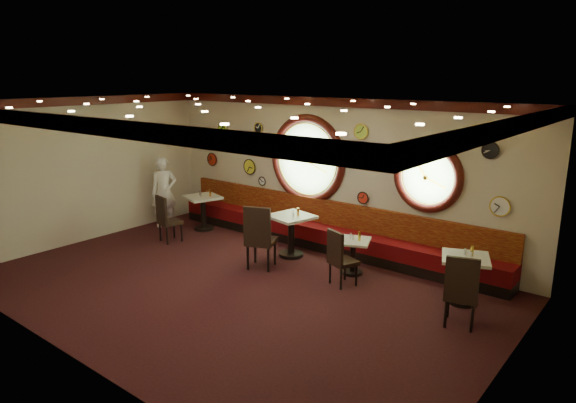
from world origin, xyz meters
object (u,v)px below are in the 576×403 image
object	(u,v)px
chair_a	(166,216)
condiment_a_pepper	(201,195)
condiment_d_salt	(465,252)
chair_c	(339,254)
table_a	(203,209)
table_c	(353,252)
table_d	(464,274)
chair_b	(259,233)
condiment_c_bottle	(359,236)
condiment_c_salt	(351,236)
condiment_a_bottle	(210,193)
waiter	(164,192)
chair_d	(461,287)
condiment_b_salt	(293,212)
condiment_a_salt	(200,193)
condiment_c_pepper	(353,237)
condiment_b_bottle	(298,212)
condiment_d_bottle	(472,251)
condiment_d_pepper	(471,254)
condiment_b_pepper	(293,214)
table_b	(291,230)

from	to	relation	value
chair_a	condiment_a_pepper	world-z (taller)	chair_a
condiment_d_salt	chair_c	bearing A→B (deg)	-159.74
table_a	chair_a	world-z (taller)	chair_a
table_c	table_d	xyz separation A→B (m)	(2.09, 0.03, 0.09)
chair_b	condiment_c_bottle	xyz separation A→B (m)	(1.64, 0.94, 0.03)
condiment_c_salt	chair_c	bearing A→B (deg)	-74.22
condiment_c_salt	condiment_a_bottle	xyz separation A→B (m)	(-4.10, 0.28, 0.19)
condiment_a_pepper	table_a	bearing A→B (deg)	105.04
chair_b	condiment_a_pepper	xyz separation A→B (m)	(-2.79, 1.05, 0.15)
waiter	condiment_c_bottle	bearing A→B (deg)	-62.39
chair_a	condiment_a_bottle	size ratio (longest dim) A/B	4.01
chair_d	condiment_b_salt	world-z (taller)	chair_d
condiment_a_salt	condiment_a_bottle	distance (m)	0.29
chair_a	condiment_b_salt	distance (m)	2.95
chair_d	table_c	bearing A→B (deg)	144.14
chair_d	condiment_c_pepper	world-z (taller)	chair_d
condiment_b_bottle	chair_a	bearing A→B (deg)	-159.96
table_c	condiment_a_bottle	xyz separation A→B (m)	(-4.18, 0.32, 0.49)
condiment_b_salt	condiment_d_salt	size ratio (longest dim) A/B	0.80
chair_d	condiment_a_pepper	size ratio (longest dim) A/B	7.53
condiment_c_salt	condiment_a_bottle	bearing A→B (deg)	176.11
chair_c	condiment_c_pepper	world-z (taller)	chair_c
condiment_c_bottle	waiter	world-z (taller)	waiter
condiment_d_bottle	table_d	bearing A→B (deg)	-131.72
table_c	condiment_d_bottle	size ratio (longest dim) A/B	4.53
table_a	condiment_c_salt	distance (m)	4.26
chair_b	condiment_a_pepper	size ratio (longest dim) A/B	8.43
condiment_d_pepper	table_c	bearing A→B (deg)	-178.98
condiment_d_bottle	condiment_a_bottle	bearing A→B (deg)	178.09
condiment_c_pepper	condiment_d_pepper	xyz separation A→B (m)	(2.17, 0.05, 0.14)
table_c	table_d	size ratio (longest dim) A/B	0.83
condiment_d_salt	condiment_d_pepper	bearing A→B (deg)	-21.71
table_c	condiment_a_salt	distance (m)	4.48
condiment_c_salt	chair_a	bearing A→B (deg)	-166.59
condiment_c_bottle	waiter	xyz separation A→B (m)	(-5.41, -0.20, 0.11)
condiment_b_pepper	condiment_d_pepper	distance (m)	3.59
table_b	condiment_b_salt	bearing A→B (deg)	110.06
table_b	condiment_b_pepper	bearing A→B (deg)	-26.54
table_a	chair_d	bearing A→B (deg)	-8.97
condiment_a_salt	condiment_d_bottle	distance (m)	6.61
table_c	condiment_d_bottle	distance (m)	2.21
chair_b	condiment_b_salt	world-z (taller)	chair_b
condiment_d_salt	condiment_c_bottle	distance (m)	1.95
condiment_a_bottle	condiment_b_bottle	size ratio (longest dim) A/B	0.99
chair_b	condiment_c_pepper	xyz separation A→B (m)	(1.53, 0.90, -0.00)
chair_b	condiment_b_pepper	distance (m)	0.94
table_c	condiment_d_pepper	size ratio (longest dim) A/B	7.70
condiment_a_salt	condiment_c_pepper	distance (m)	4.47
chair_c	condiment_d_bottle	distance (m)	2.20
table_c	chair_c	world-z (taller)	chair_c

